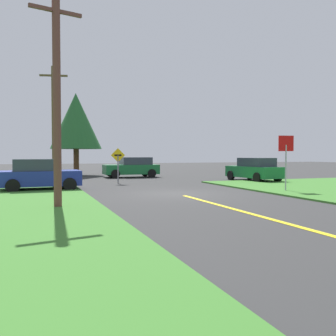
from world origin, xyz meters
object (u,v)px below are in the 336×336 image
(parked_car_near_building, at_px, (39,175))
(direction_sign, at_px, (118,162))
(utility_pole_near, at_px, (57,98))
(car_on_crossroad, at_px, (254,170))
(oak_tree_left, at_px, (76,121))
(stop_sign, at_px, (286,152))
(utility_pole_mid, at_px, (54,123))
(car_approaching_junction, at_px, (132,167))

(parked_car_near_building, height_order, direction_sign, direction_sign)
(parked_car_near_building, relative_size, utility_pole_near, 0.55)
(car_on_crossroad, height_order, oak_tree_left, oak_tree_left)
(stop_sign, relative_size, car_on_crossroad, 0.61)
(car_on_crossroad, relative_size, oak_tree_left, 0.63)
(parked_car_near_building, distance_m, oak_tree_left, 14.50)
(utility_pole_near, bearing_deg, parked_car_near_building, 93.92)
(utility_pole_near, xyz_separation_m, utility_pole_mid, (0.58, 12.72, 0.16))
(utility_pole_mid, bearing_deg, stop_sign, -45.44)
(stop_sign, distance_m, utility_pole_near, 11.35)
(utility_pole_mid, xyz_separation_m, oak_tree_left, (2.27, 7.90, 0.82))
(stop_sign, height_order, oak_tree_left, oak_tree_left)
(car_on_crossroad, distance_m, car_approaching_junction, 9.96)
(utility_pole_mid, xyz_separation_m, direction_sign, (3.78, -2.35, -2.55))
(direction_sign, relative_size, oak_tree_left, 0.31)
(oak_tree_left, bearing_deg, parked_car_near_building, -103.83)
(utility_pole_mid, bearing_deg, parked_car_near_building, -100.70)
(car_on_crossroad, relative_size, car_approaching_junction, 1.04)
(stop_sign, distance_m, car_approaching_junction, 14.90)
(utility_pole_near, height_order, oak_tree_left, utility_pole_near)
(utility_pole_near, relative_size, oak_tree_left, 1.01)
(parked_car_near_building, bearing_deg, stop_sign, -25.68)
(parked_car_near_building, relative_size, direction_sign, 1.77)
(utility_pole_near, height_order, direction_sign, utility_pole_near)
(direction_sign, bearing_deg, parked_car_near_building, -145.75)
(direction_sign, height_order, oak_tree_left, oak_tree_left)
(stop_sign, bearing_deg, utility_pole_near, 24.18)
(car_on_crossroad, bearing_deg, parked_car_near_building, 92.99)
(car_approaching_junction, relative_size, direction_sign, 1.92)
(oak_tree_left, bearing_deg, direction_sign, -81.64)
(utility_pole_mid, bearing_deg, direction_sign, -31.88)
(car_on_crossroad, distance_m, parked_car_near_building, 14.37)
(utility_pole_near, distance_m, oak_tree_left, 20.84)
(oak_tree_left, bearing_deg, car_on_crossroad, -46.38)
(direction_sign, xyz_separation_m, oak_tree_left, (-1.51, 10.25, 3.37))
(parked_car_near_building, xyz_separation_m, car_approaching_junction, (7.32, 9.33, 0.00))
(stop_sign, bearing_deg, car_on_crossroad, -97.89)
(car_approaching_junction, xyz_separation_m, utility_pole_mid, (-6.25, -3.68, 3.14))
(car_on_crossroad, xyz_separation_m, oak_tree_left, (-10.87, 11.41, 3.96))
(car_approaching_junction, bearing_deg, utility_pole_near, 67.30)
(direction_sign, distance_m, oak_tree_left, 10.90)
(car_on_crossroad, height_order, utility_pole_mid, utility_pole_mid)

